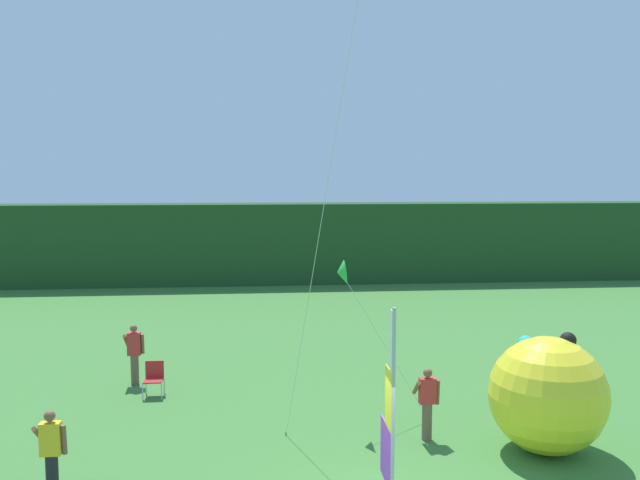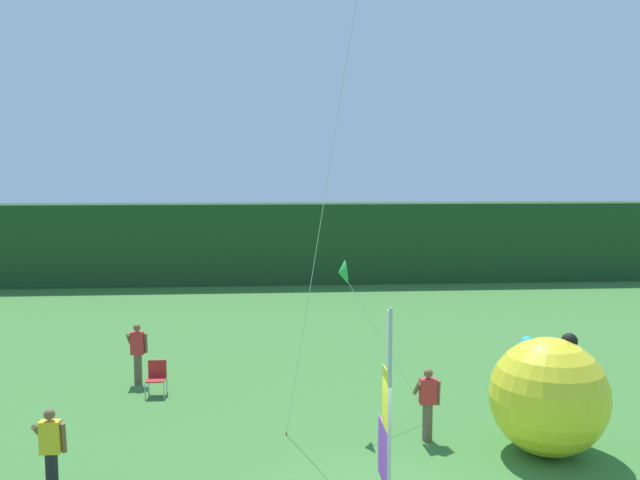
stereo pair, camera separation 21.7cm
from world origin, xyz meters
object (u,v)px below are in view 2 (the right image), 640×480
at_px(kite_green_delta_0, 343,273).
at_px(person_far_left, 428,402).
at_px(folding_chair, 157,375).
at_px(person_mid_field, 51,450).
at_px(person_near_banner, 138,352).
at_px(banner_flag, 386,423).
at_px(inflatable_balloon, 549,396).

bearing_deg(kite_green_delta_0, person_far_left, -39.88).
relative_size(folding_chair, kite_green_delta_0, 0.23).
xyz_separation_m(person_mid_field, folding_chair, (0.93, 5.50, -0.37)).
bearing_deg(folding_chair, person_near_banner, 124.78).
xyz_separation_m(banner_flag, inflatable_balloon, (3.89, 2.66, -0.57)).
relative_size(banner_flag, person_far_left, 2.33).
distance_m(person_near_banner, inflatable_balloon, 10.85).
xyz_separation_m(person_mid_field, person_far_left, (7.37, 1.99, -0.02)).
relative_size(person_near_banner, person_far_left, 1.04).
bearing_deg(banner_flag, person_far_left, 66.17).
xyz_separation_m(person_near_banner, inflatable_balloon, (9.46, -5.31, 0.33)).
bearing_deg(person_near_banner, folding_chair, -55.22).
height_order(inflatable_balloon, kite_green_delta_0, kite_green_delta_0).
bearing_deg(person_far_left, banner_flag, -113.83).
relative_size(person_near_banner, person_mid_field, 1.02).
bearing_deg(kite_green_delta_0, person_mid_field, -148.74).
bearing_deg(kite_green_delta_0, person_near_banner, 150.57).
relative_size(person_mid_field, person_far_left, 1.02).
height_order(person_near_banner, person_far_left, person_near_banner).
distance_m(banner_flag, inflatable_balloon, 4.75).
distance_m(person_far_left, kite_green_delta_0, 3.47).
bearing_deg(folding_chair, kite_green_delta_0, -23.69).
bearing_deg(kite_green_delta_0, folding_chair, 156.31).
relative_size(person_far_left, kite_green_delta_0, 0.42).
xyz_separation_m(person_near_banner, kite_green_delta_0, (5.39, -3.04, 2.61)).
bearing_deg(banner_flag, kite_green_delta_0, 92.04).
distance_m(person_mid_field, inflatable_balloon, 9.79).
relative_size(banner_flag, person_mid_field, 2.28).
distance_m(inflatable_balloon, kite_green_delta_0, 5.18).
bearing_deg(kite_green_delta_0, inflatable_balloon, -29.19).
distance_m(person_mid_field, person_far_left, 7.63).
height_order(person_near_banner, inflatable_balloon, inflatable_balloon).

